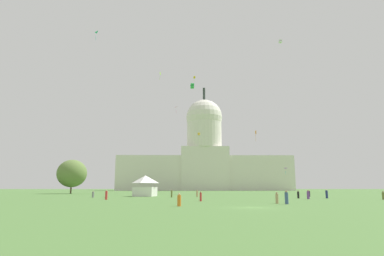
% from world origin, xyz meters
% --- Properties ---
extents(ground_plane, '(800.00, 800.00, 0.00)m').
position_xyz_m(ground_plane, '(0.00, 0.00, 0.00)').
color(ground_plane, '#4C7538').
extents(capitol_building, '(121.61, 26.09, 74.65)m').
position_xyz_m(capitol_building, '(5.33, 194.07, 22.23)').
color(capitol_building, silver).
rests_on(capitol_building, ground_plane).
extents(event_tent, '(5.85, 7.14, 5.12)m').
position_xyz_m(event_tent, '(-17.53, 46.02, 2.59)').
color(event_tent, white).
rests_on(event_tent, ground_plane).
extents(tree_west_far, '(10.56, 9.65, 11.88)m').
position_xyz_m(tree_west_far, '(-47.93, 80.19, 7.04)').
color(tree_west_far, brown).
rests_on(tree_west_far, ground_plane).
extents(person_black_mid_right, '(0.59, 0.59, 1.51)m').
position_xyz_m(person_black_mid_right, '(22.53, 43.48, 0.67)').
color(person_black_mid_right, black).
rests_on(person_black_mid_right, ground_plane).
extents(person_navy_mid_left, '(0.65, 0.65, 1.77)m').
position_xyz_m(person_navy_mid_left, '(21.16, 30.22, 0.80)').
color(person_navy_mid_left, navy).
rests_on(person_navy_mid_left, ground_plane).
extents(person_red_back_center, '(0.48, 0.48, 1.56)m').
position_xyz_m(person_red_back_center, '(-4.92, 16.53, 0.72)').
color(person_red_back_center, red).
rests_on(person_red_back_center, ground_plane).
extents(person_denim_lawn_far_left, '(0.51, 0.51, 1.78)m').
position_xyz_m(person_denim_lawn_far_left, '(6.08, 7.52, 0.81)').
color(person_denim_lawn_far_left, '#3D5684').
rests_on(person_denim_lawn_far_left, ground_plane).
extents(person_red_front_left, '(0.59, 0.59, 1.73)m').
position_xyz_m(person_red_front_left, '(-21.65, 23.61, 0.79)').
color(person_red_front_left, red).
rests_on(person_red_front_left, ground_plane).
extents(person_olive_deep_crowd, '(0.50, 0.50, 1.71)m').
position_xyz_m(person_olive_deep_crowd, '(-10.50, 37.09, 0.79)').
color(person_olive_deep_crowd, olive).
rests_on(person_olive_deep_crowd, ground_plane).
extents(person_purple_back_right, '(0.68, 0.68, 1.70)m').
position_xyz_m(person_purple_back_right, '(15.79, 25.92, 0.76)').
color(person_purple_back_right, '#703D93').
rests_on(person_purple_back_right, ground_plane).
extents(person_tan_lawn_far_right, '(0.52, 0.52, 1.55)m').
position_xyz_m(person_tan_lawn_far_right, '(5.20, 9.01, 0.70)').
color(person_tan_lawn_far_right, tan).
rests_on(person_tan_lawn_far_right, ground_plane).
extents(person_grey_mid_center, '(0.65, 0.65, 1.44)m').
position_xyz_m(person_grey_mid_center, '(-27.66, 36.42, 0.64)').
color(person_grey_mid_center, gray).
rests_on(person_grey_mid_center, ground_plane).
extents(person_olive_front_right, '(0.58, 0.58, 1.51)m').
position_xyz_m(person_olive_front_right, '(28.39, 23.04, 0.67)').
color(person_olive_front_right, olive).
rests_on(person_olive_front_right, ground_plane).
extents(person_black_edge_west, '(0.49, 0.49, 1.57)m').
position_xyz_m(person_black_edge_west, '(15.30, 30.03, 0.71)').
color(person_black_edge_west, black).
rests_on(person_black_edge_west, ground_plane).
extents(person_orange_back_left, '(0.60, 0.60, 1.51)m').
position_xyz_m(person_orange_back_left, '(-8.03, 2.80, 0.67)').
color(person_orange_back_left, orange).
rests_on(person_orange_back_left, ground_plane).
extents(person_tan_aisle_center, '(0.56, 0.56, 1.61)m').
position_xyz_m(person_tan_aisle_center, '(-4.72, 41.59, 0.72)').
color(person_tan_aisle_center, tan).
rests_on(person_tan_aisle_center, ground_plane).
extents(kite_turquoise_high, '(1.39, 1.70, 2.09)m').
position_xyz_m(kite_turquoise_high, '(-33.79, 50.81, 45.66)').
color(kite_turquoise_high, teal).
extents(kite_pink_mid, '(1.61, 1.63, 2.35)m').
position_xyz_m(kite_pink_mid, '(-10.93, 84.35, 32.07)').
color(kite_pink_mid, pink).
extents(kite_green_mid, '(0.98, 1.05, 1.24)m').
position_xyz_m(kite_green_mid, '(-5.82, 43.96, 27.93)').
color(kite_green_mid, green).
extents(kite_orange_mid, '(0.35, 1.01, 4.43)m').
position_xyz_m(kite_orange_mid, '(21.18, 94.83, 24.12)').
color(kite_orange_mid, orange).
extents(kite_yellow_high, '(0.96, 0.92, 2.56)m').
position_xyz_m(kite_yellow_high, '(-3.82, 106.85, 52.29)').
color(kite_yellow_high, yellow).
extents(kite_gold_mid, '(1.41, 1.44, 1.31)m').
position_xyz_m(kite_gold_mid, '(-1.06, 128.73, 29.32)').
color(kite_gold_mid, gold).
extents(kite_violet_low, '(1.77, 0.83, 2.61)m').
position_xyz_m(kite_violet_low, '(36.10, 106.51, 9.92)').
color(kite_violet_low, purple).
extents(kite_white_high, '(1.29, 1.33, 2.48)m').
position_xyz_m(kite_white_high, '(29.03, 80.80, 58.06)').
color(kite_white_high, white).
extents(kite_lime_high, '(0.55, 0.60, 3.50)m').
position_xyz_m(kite_lime_high, '(-18.94, 98.39, 50.67)').
color(kite_lime_high, '#8CD133').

